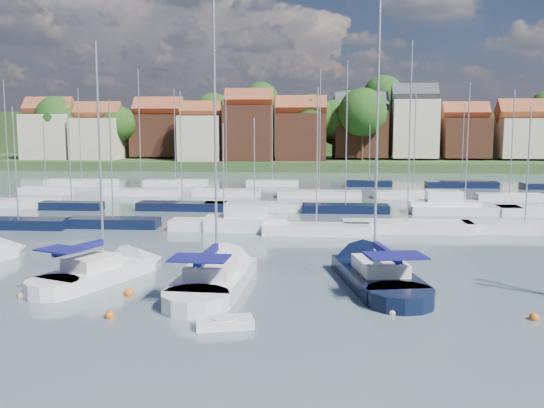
{
  "coord_description": "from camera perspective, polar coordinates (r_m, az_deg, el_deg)",
  "views": [
    {
      "loc": [
        0.94,
        -30.39,
        8.99
      ],
      "look_at": [
        -2.65,
        14.0,
        3.09
      ],
      "focal_mm": 40.0,
      "sensor_mm": 36.0,
      "label": 1
    }
  ],
  "objects": [
    {
      "name": "far_shore_town",
      "position": [
        163.12,
        5.1,
        5.98
      ],
      "size": [
        212.46,
        90.0,
        22.27
      ],
      "color": "#344A25",
      "rests_on": "ground"
    },
    {
      "name": "buoy_a",
      "position": [
        34.47,
        -22.46,
        -8.16
      ],
      "size": [
        0.46,
        0.46,
        0.46
      ],
      "primitive_type": "sphere",
      "color": "beige",
      "rests_on": "ground"
    },
    {
      "name": "buoy_b",
      "position": [
        29.76,
        -15.02,
        -10.3
      ],
      "size": [
        0.46,
        0.46,
        0.46
      ],
      "primitive_type": "sphere",
      "color": "#D85914",
      "rests_on": "ground"
    },
    {
      "name": "buoy_e",
      "position": [
        38.33,
        7.06,
        -6.07
      ],
      "size": [
        0.5,
        0.5,
        0.5
      ],
      "primitive_type": "sphere",
      "color": "#D85914",
      "rests_on": "ground"
    },
    {
      "name": "buoy_c",
      "position": [
        33.3,
        -13.33,
        -8.32
      ],
      "size": [
        0.53,
        0.53,
        0.53
      ],
      "primitive_type": "sphere",
      "color": "#D85914",
      "rests_on": "ground"
    },
    {
      "name": "buoy_f",
      "position": [
        30.96,
        23.45,
        -9.97
      ],
      "size": [
        0.47,
        0.47,
        0.47
      ],
      "primitive_type": "sphere",
      "color": "#D85914",
      "rests_on": "ground"
    },
    {
      "name": "tender",
      "position": [
        27.52,
        -4.5,
        -11.07
      ],
      "size": [
        2.76,
        1.78,
        0.55
      ],
      "rotation": [
        0.0,
        0.0,
        0.25
      ],
      "color": "white",
      "rests_on": "ground"
    },
    {
      "name": "marina_field",
      "position": [
        66.1,
        5.42,
        0.07
      ],
      "size": [
        79.62,
        41.41,
        15.93
      ],
      "color": "white",
      "rests_on": "ground"
    },
    {
      "name": "ground",
      "position": [
        70.96,
        3.83,
        0.25
      ],
      "size": [
        260.0,
        260.0,
        0.0
      ],
      "primitive_type": "plane",
      "color": "#4C5E67",
      "rests_on": "ground"
    },
    {
      "name": "sailboat_navy",
      "position": [
        36.6,
        9.06,
        -6.2
      ],
      "size": [
        5.89,
        13.49,
        18.03
      ],
      "rotation": [
        0.0,
        0.0,
        1.76
      ],
      "color": "black",
      "rests_on": "ground"
    },
    {
      "name": "sailboat_centre",
      "position": [
        35.56,
        -4.79,
        -6.54
      ],
      "size": [
        4.12,
        13.02,
        17.39
      ],
      "rotation": [
        0.0,
        0.0,
        1.51
      ],
      "color": "white",
      "rests_on": "ground"
    },
    {
      "name": "sailboat_left",
      "position": [
        37.38,
        -14.75,
        -6.05
      ],
      "size": [
        6.79,
        11.07,
        14.72
      ],
      "rotation": [
        0.0,
        0.0,
        1.18
      ],
      "color": "white",
      "rests_on": "ground"
    },
    {
      "name": "buoy_d",
      "position": [
        29.83,
        11.3,
        -10.14
      ],
      "size": [
        0.44,
        0.44,
        0.44
      ],
      "primitive_type": "sphere",
      "color": "beige",
      "rests_on": "ground"
    }
  ]
}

